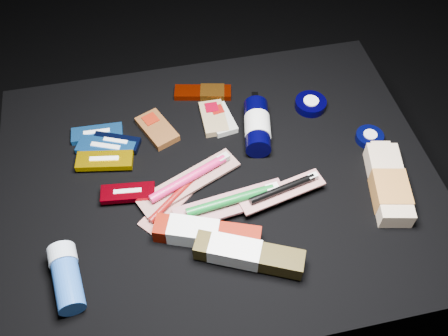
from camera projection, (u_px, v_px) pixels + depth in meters
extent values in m
plane|color=black|center=(220.00, 259.00, 1.44)|extent=(3.00, 3.00, 0.00)
cube|color=black|center=(219.00, 224.00, 1.28)|extent=(0.98, 0.78, 0.40)
cube|color=#1B5DB2|center=(97.00, 134.00, 1.19)|extent=(0.12, 0.05, 0.01)
cube|color=white|center=(97.00, 133.00, 1.19)|extent=(0.06, 0.01, 0.02)
cube|color=#1A5DB4|center=(106.00, 148.00, 1.16)|extent=(0.14, 0.10, 0.02)
cube|color=silver|center=(106.00, 148.00, 1.16)|extent=(0.07, 0.04, 0.02)
cube|color=black|center=(116.00, 142.00, 1.17)|extent=(0.12, 0.08, 0.01)
cube|color=silver|center=(116.00, 142.00, 1.17)|extent=(0.06, 0.03, 0.01)
cube|color=#D4A400|center=(105.00, 161.00, 1.14)|extent=(0.13, 0.07, 0.01)
cube|color=white|center=(105.00, 160.00, 1.13)|extent=(0.07, 0.02, 0.02)
cube|color=#71000B|center=(128.00, 193.00, 1.08)|extent=(0.12, 0.06, 0.01)
cube|color=silver|center=(128.00, 193.00, 1.08)|extent=(0.06, 0.02, 0.02)
cube|color=brown|center=(157.00, 129.00, 1.20)|extent=(0.10, 0.13, 0.02)
cube|color=maroon|center=(151.00, 121.00, 1.21)|extent=(0.04, 0.04, 0.02)
cube|color=#AFB0A9|center=(221.00, 119.00, 1.22)|extent=(0.07, 0.11, 0.02)
cube|color=maroon|center=(217.00, 112.00, 1.24)|extent=(0.03, 0.03, 0.02)
cube|color=#987F54|center=(214.00, 118.00, 1.22)|extent=(0.06, 0.11, 0.02)
cube|color=#6C0012|center=(212.00, 110.00, 1.24)|extent=(0.03, 0.03, 0.02)
cube|color=#6A1102|center=(203.00, 93.00, 1.28)|extent=(0.15, 0.07, 0.02)
cube|color=#B56519|center=(212.00, 92.00, 1.28)|extent=(0.07, 0.06, 0.02)
cylinder|color=black|center=(257.00, 126.00, 1.18)|extent=(0.09, 0.16, 0.06)
cylinder|color=silver|center=(257.00, 127.00, 1.18)|extent=(0.07, 0.08, 0.06)
cylinder|color=black|center=(255.00, 101.00, 1.23)|extent=(0.02, 0.02, 0.02)
cube|color=black|center=(255.00, 97.00, 1.25)|extent=(0.02, 0.03, 0.01)
cylinder|color=black|center=(311.00, 104.00, 1.25)|extent=(0.08, 0.08, 0.02)
cylinder|color=white|center=(311.00, 104.00, 1.25)|extent=(0.04, 0.04, 0.02)
cylinder|color=black|center=(369.00, 137.00, 1.19)|extent=(0.07, 0.07, 0.02)
cylinder|color=silver|center=(370.00, 137.00, 1.18)|extent=(0.03, 0.03, 0.02)
cube|color=beige|center=(388.00, 184.00, 1.09)|extent=(0.11, 0.21, 0.04)
cube|color=#B27133|center=(390.00, 191.00, 1.08)|extent=(0.09, 0.11, 0.04)
cube|color=beige|center=(380.00, 149.00, 1.15)|extent=(0.05, 0.03, 0.03)
cylinder|color=#2355AD|center=(68.00, 286.00, 0.94)|extent=(0.06, 0.11, 0.05)
cylinder|color=#AEBDCE|center=(62.00, 256.00, 0.98)|extent=(0.06, 0.04, 0.06)
cube|color=#AAA29F|center=(174.00, 201.00, 1.08)|extent=(0.17, 0.15, 0.01)
cylinder|color=maroon|center=(173.00, 198.00, 1.07)|extent=(0.12, 0.10, 0.01)
cube|color=silver|center=(194.00, 177.00, 1.11)|extent=(0.02, 0.02, 0.01)
cube|color=#AEA6A2|center=(189.00, 182.00, 1.10)|extent=(0.25, 0.15, 0.01)
cylinder|color=#C81959|center=(188.00, 178.00, 1.09)|extent=(0.18, 0.10, 0.02)
cube|color=#BCBBB7|center=(223.00, 158.00, 1.13)|extent=(0.03, 0.03, 0.01)
cube|color=#AAA39F|center=(230.00, 204.00, 1.06)|extent=(0.25, 0.09, 0.01)
cylinder|color=#0B611F|center=(230.00, 200.00, 1.05)|extent=(0.19, 0.04, 0.02)
cube|color=white|center=(272.00, 188.00, 1.07)|extent=(0.03, 0.02, 0.01)
cube|color=silver|center=(282.00, 192.00, 1.07)|extent=(0.20, 0.09, 0.01)
cylinder|color=black|center=(282.00, 189.00, 1.06)|extent=(0.15, 0.05, 0.02)
cube|color=silver|center=(313.00, 177.00, 1.08)|extent=(0.02, 0.02, 0.01)
cube|color=#6F0D01|center=(207.00, 234.00, 1.01)|extent=(0.22, 0.12, 0.04)
cube|color=white|center=(193.00, 232.00, 1.02)|extent=(0.11, 0.08, 0.04)
cube|color=#362C0D|center=(249.00, 255.00, 0.98)|extent=(0.22, 0.13, 0.04)
cube|color=white|center=(235.00, 251.00, 0.98)|extent=(0.11, 0.09, 0.04)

